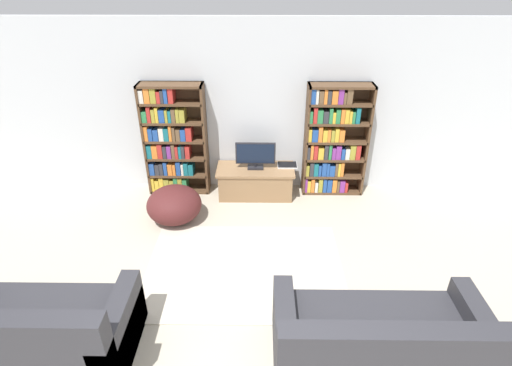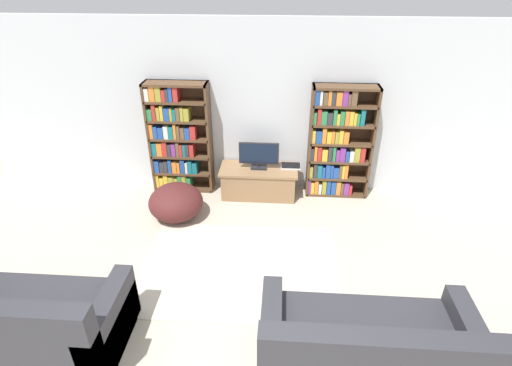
{
  "view_description": "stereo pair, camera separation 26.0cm",
  "coord_description": "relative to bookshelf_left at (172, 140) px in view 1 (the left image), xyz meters",
  "views": [
    {
      "loc": [
        0.05,
        -1.52,
        3.27
      ],
      "look_at": [
        -0.01,
        3.02,
        0.7
      ],
      "focal_mm": 28.0,
      "sensor_mm": 36.0,
      "label": 1
    },
    {
      "loc": [
        0.31,
        -1.51,
        3.27
      ],
      "look_at": [
        -0.01,
        3.02,
        0.7
      ],
      "focal_mm": 28.0,
      "sensor_mm": 36.0,
      "label": 2
    }
  ],
  "objects": [
    {
      "name": "wall_back",
      "position": [
        1.3,
        0.18,
        0.45
      ],
      "size": [
        8.8,
        0.06,
        2.6
      ],
      "color": "silver",
      "rests_on": "ground_plane"
    },
    {
      "name": "couch_left_sectional",
      "position": [
        -0.67,
        -3.16,
        -0.55
      ],
      "size": [
        1.69,
        0.97,
        0.92
      ],
      "color": "#2D2D33",
      "rests_on": "ground_plane"
    },
    {
      "name": "laptop",
      "position": [
        1.76,
        -0.06,
        -0.38
      ],
      "size": [
        0.3,
        0.22,
        0.03
      ],
      "color": "silver",
      "rests_on": "tv_stand"
    },
    {
      "name": "television",
      "position": [
        1.27,
        -0.14,
        -0.17
      ],
      "size": [
        0.6,
        0.16,
        0.42
      ],
      "color": "black",
      "rests_on": "tv_stand"
    },
    {
      "name": "tv_stand",
      "position": [
        1.27,
        -0.15,
        -0.62
      ],
      "size": [
        1.19,
        0.54,
        0.46
      ],
      "color": "#8E6B47",
      "rests_on": "ground_plane"
    },
    {
      "name": "area_rug",
      "position": [
        1.17,
        -1.9,
        -0.85
      ],
      "size": [
        2.35,
        1.7,
        0.02
      ],
      "color": "beige",
      "rests_on": "ground_plane"
    },
    {
      "name": "couch_right_sofa",
      "position": [
        2.42,
        -3.21,
        -0.56
      ],
      "size": [
        1.87,
        0.97,
        0.91
      ],
      "color": "#2D2D33",
      "rests_on": "ground_plane"
    },
    {
      "name": "bookshelf_left",
      "position": [
        0.0,
        0.0,
        0.0
      ],
      "size": [
        0.94,
        0.3,
        1.73
      ],
      "color": "#513823",
      "rests_on": "ground_plane"
    },
    {
      "name": "bookshelf_right",
      "position": [
        2.43,
        -0.0,
        0.0
      ],
      "size": [
        0.94,
        0.3,
        1.73
      ],
      "color": "#513823",
      "rests_on": "ground_plane"
    },
    {
      "name": "beanbag_ottoman",
      "position": [
        0.14,
        -0.87,
        -0.6
      ],
      "size": [
        0.77,
        0.77,
        0.5
      ],
      "primitive_type": "ellipsoid",
      "color": "#4C1E1E",
      "rests_on": "ground_plane"
    }
  ]
}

